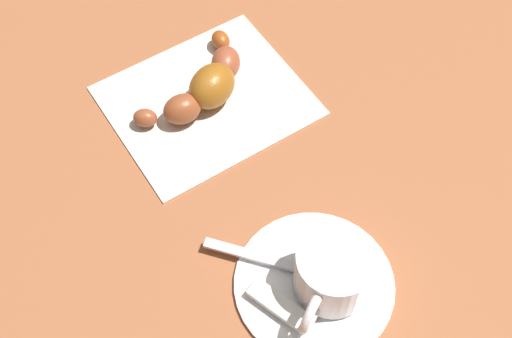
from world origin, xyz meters
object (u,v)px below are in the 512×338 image
object	(u,v)px
sugar_packet	(280,306)
croissant	(206,85)
saucer	(314,283)
teaspoon	(307,270)
napkin	(207,100)
espresso_cup	(333,273)

from	to	relation	value
sugar_packet	croissant	size ratio (longest dim) A/B	0.40
saucer	croissant	bearing A→B (deg)	165.80
teaspoon	sugar_packet	distance (m)	0.04
teaspoon	sugar_packet	xyz separation A→B (m)	(0.01, -0.04, 0.00)
napkin	espresso_cup	bearing A→B (deg)	-11.15
saucer	sugar_packet	size ratio (longest dim) A/B	2.35
espresso_cup	sugar_packet	distance (m)	0.05
espresso_cup	sugar_packet	xyz separation A→B (m)	(-0.01, -0.05, -0.02)
sugar_packet	teaspoon	bearing A→B (deg)	90.80
teaspoon	croissant	bearing A→B (deg)	165.42
saucer	napkin	world-z (taller)	saucer
teaspoon	sugar_packet	bearing A→B (deg)	-76.75
espresso_cup	teaspoon	xyz separation A→B (m)	(-0.02, -0.01, -0.02)
teaspoon	croissant	distance (m)	0.22
teaspoon	croissant	size ratio (longest dim) A/B	0.85
napkin	croissant	distance (m)	0.02
saucer	teaspoon	size ratio (longest dim) A/B	1.11
teaspoon	croissant	xyz separation A→B (m)	(-0.21, 0.05, 0.01)
espresso_cup	saucer	bearing A→B (deg)	-143.29
espresso_cup	croissant	world-z (taller)	espresso_cup
saucer	teaspoon	bearing A→B (deg)	173.06
teaspoon	sugar_packet	size ratio (longest dim) A/B	2.12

